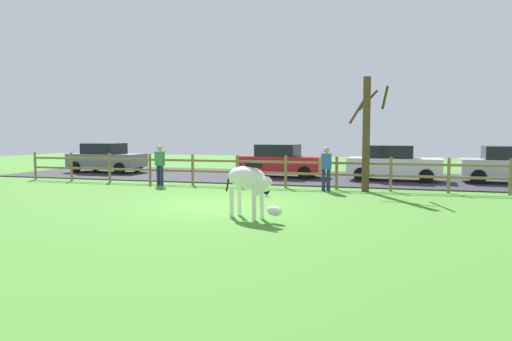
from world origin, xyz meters
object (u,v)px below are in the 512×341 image
zebra (249,182)px  parked_car_white (394,163)px  crow_on_grass (267,193)px  visitor_right_of_tree (160,163)px  parked_car_red (280,160)px  parked_car_grey (106,158)px  bare_tree (367,131)px  visitor_left_of_tree (326,167)px  parked_car_silver (511,164)px

zebra → parked_car_white: 10.99m
crow_on_grass → visitor_right_of_tree: 5.52m
parked_car_red → visitor_right_of_tree: size_ratio=2.49×
parked_car_red → parked_car_grey: bearing=-179.8°
visitor_right_of_tree → parked_car_grey: bearing=141.1°
parked_car_grey → visitor_right_of_tree: 7.20m
parked_car_grey → parked_car_red: bearing=0.2°
zebra → visitor_right_of_tree: visitor_right_of_tree is taller
crow_on_grass → parked_car_white: bearing=56.8°
bare_tree → visitor_left_of_tree: 1.95m
parked_car_grey → visitor_left_of_tree: 13.23m
parked_car_silver → parked_car_grey: bearing=179.8°
parked_car_silver → parked_car_red: bearing=179.4°
parked_car_red → parked_car_silver: bearing=-0.6°
crow_on_grass → parked_car_white: 7.60m
crow_on_grass → visitor_right_of_tree: visitor_right_of_tree is taller
bare_tree → parked_car_white: (0.98, 4.02, -1.36)m
parked_car_red → visitor_left_of_tree: (2.83, -4.57, 0.06)m
bare_tree → parked_car_red: size_ratio=1.02×
parked_car_grey → parked_car_white: 14.83m
crow_on_grass → parked_car_grey: (-10.69, 6.53, 0.72)m
crow_on_grass → parked_car_grey: size_ratio=0.05×
crow_on_grass → parked_car_red: parked_car_red is taller
bare_tree → parked_car_grey: 14.54m
crow_on_grass → visitor_left_of_tree: size_ratio=0.13×
parked_car_white → visitor_left_of_tree: 4.95m
crow_on_grass → visitor_left_of_tree: 2.76m
parked_car_grey → parked_car_white: same height
visitor_right_of_tree → zebra: bearing=-46.8°
parked_car_white → visitor_right_of_tree: 10.19m
parked_car_red → visitor_right_of_tree: bearing=-131.3°
visitor_left_of_tree → parked_car_grey: bearing=160.0°
zebra → crow_on_grass: 4.21m
parked_car_grey → bare_tree: bearing=-16.9°
zebra → parked_car_grey: 15.52m
parked_car_red → crow_on_grass: bearing=-80.6°
zebra → parked_car_white: (3.51, 10.42, -0.08)m
bare_tree → crow_on_grass: bearing=-143.8°
crow_on_grass → parked_car_white: (4.14, 6.33, 0.72)m
bare_tree → parked_car_white: bare_tree is taller
visitor_left_of_tree → bare_tree: bearing=12.4°
parked_car_silver → parked_car_white: size_ratio=0.99×
bare_tree → zebra: 7.00m
zebra → visitor_right_of_tree: (-5.72, 6.10, -0.02)m
zebra → parked_car_red: parked_car_red is taller
parked_car_grey → visitor_right_of_tree: (5.60, -4.52, 0.06)m
parked_car_grey → parked_car_silver: bearing=-0.2°
crow_on_grass → parked_car_grey: parked_car_grey is taller
parked_car_silver → visitor_left_of_tree: 8.40m
zebra → crow_on_grass: zebra is taller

